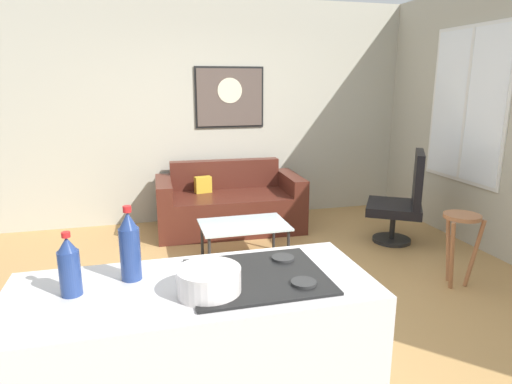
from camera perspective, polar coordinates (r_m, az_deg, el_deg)
The scene contains 13 objects.
ground at distance 3.87m, azimuth 0.89°, elevation -13.78°, with size 6.40×6.40×0.04m, color #B0844C.
back_wall at distance 5.80m, azimuth -5.70°, elevation 10.18°, with size 6.40×0.05×2.80m, color #AFAB9A.
right_wall at distance 5.07m, azimuth 30.07°, elevation 7.84°, with size 0.05×6.40×2.80m, color #B0AA97.
couch at distance 5.47m, azimuth -3.47°, elevation -1.81°, with size 1.78×0.92×0.81m.
coffee_table at distance 4.44m, azimuth -1.58°, elevation -4.53°, with size 0.87×0.58×0.40m.
armchair at distance 5.20m, azimuth 18.42°, elevation -1.00°, with size 0.82×0.83×1.05m.
bar_stool at distance 4.28m, azimuth 24.85°, elevation -4.63°, with size 0.36×0.35×0.66m.
kitchen_counter at distance 2.21m, azimuth -7.60°, elevation -22.68°, with size 1.57×0.66×0.96m.
soda_bottle at distance 1.96m, azimuth -22.92°, elevation -8.88°, with size 0.09×0.09×0.27m.
soda_bottle_2 at distance 2.01m, azimuth -15.96°, elevation -6.80°, with size 0.09×0.09×0.34m.
mixing_bowl at distance 1.86m, azimuth -6.09°, elevation -11.39°, with size 0.27×0.27×0.11m.
wall_painting at distance 5.79m, azimuth -3.41°, elevation 12.09°, with size 0.89×0.03×0.77m.
window at distance 5.48m, azimuth 25.52°, elevation 10.03°, with size 0.03×1.18×1.70m.
Camera 1 is at (-0.94, -3.29, 1.78)m, focal length 31.04 mm.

